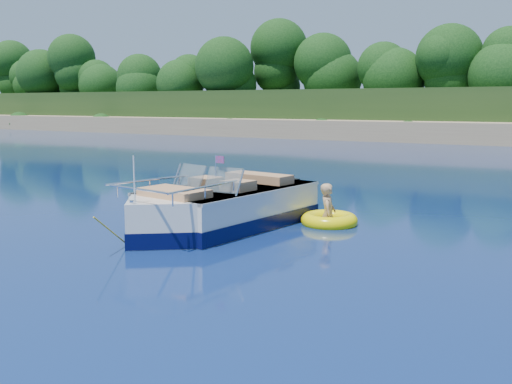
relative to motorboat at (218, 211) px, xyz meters
The scene contains 5 objects.
ground 4.16m from the motorboat, 63.32° to the right, with size 160.00×160.00×0.00m, color #0B1A4F.
treeline 37.72m from the motorboat, 87.09° to the left, with size 150.00×7.12×8.19m.
motorboat is the anchor object (origin of this frame).
tow_tube 2.65m from the motorboat, 39.22° to the left, with size 1.71×1.71×0.35m.
boy 2.62m from the motorboat, 38.90° to the left, with size 0.56×0.37×1.53m, color tan.
Camera 1 is at (5.21, -6.89, 2.81)m, focal length 40.00 mm.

